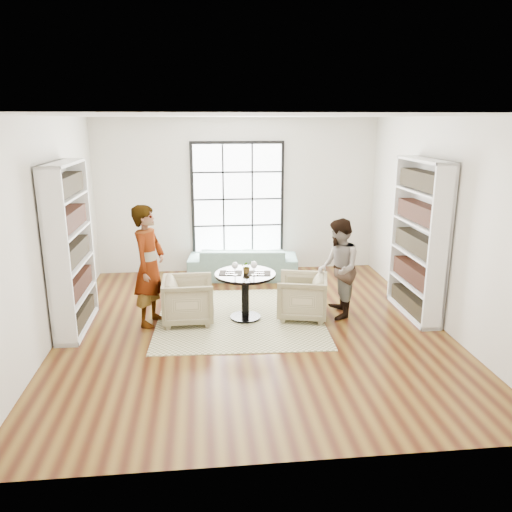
{
  "coord_description": "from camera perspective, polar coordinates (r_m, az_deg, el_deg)",
  "views": [
    {
      "loc": [
        -0.68,
        -6.75,
        2.95
      ],
      "look_at": [
        0.09,
        0.4,
        0.98
      ],
      "focal_mm": 35.0,
      "sensor_mm": 36.0,
      "label": 1
    }
  ],
  "objects": [
    {
      "name": "rug",
      "position": [
        7.76,
        -1.83,
        -7.0
      ],
      "size": [
        2.61,
        2.61,
        0.01
      ],
      "primitive_type": "cube",
      "rotation": [
        0.0,
        0.0,
        -0.04
      ],
      "color": "beige",
      "rests_on": "ground"
    },
    {
      "name": "armchair_left",
      "position": [
        7.55,
        -7.72,
        -5.01
      ],
      "size": [
        0.77,
        0.74,
        0.69
      ],
      "primitive_type": "imported",
      "rotation": [
        0.0,
        0.0,
        1.58
      ],
      "color": "#C7B78E",
      "rests_on": "ground"
    },
    {
      "name": "wine_glass_right",
      "position": [
        7.33,
        -0.23,
        -1.05
      ],
      "size": [
        0.1,
        0.1,
        0.22
      ],
      "color": "silver",
      "rests_on": "pedestal_table"
    },
    {
      "name": "wine_glass_left",
      "position": [
        7.34,
        -2.42,
        -1.13
      ],
      "size": [
        0.09,
        0.09,
        0.2
      ],
      "color": "silver",
      "rests_on": "pedestal_table"
    },
    {
      "name": "cutlery_left",
      "position": [
        7.47,
        -2.92,
        -1.9
      ],
      "size": [
        0.17,
        0.24,
        0.01
      ],
      "primitive_type": null,
      "rotation": [
        0.0,
        0.0,
        -0.13
      ],
      "color": "silver",
      "rests_on": "placemat_left"
    },
    {
      "name": "placemat_right",
      "position": [
        7.45,
        0.38,
        -1.98
      ],
      "size": [
        0.37,
        0.3,
        0.01
      ],
      "primitive_type": "cube",
      "rotation": [
        0.0,
        0.0,
        -0.13
      ],
      "color": "black",
      "rests_on": "pedestal_table"
    },
    {
      "name": "flower_centerpiece",
      "position": [
        7.46,
        -1.06,
        -1.24
      ],
      "size": [
        0.17,
        0.15,
        0.19
      ],
      "primitive_type": "imported",
      "rotation": [
        0.0,
        0.0,
        -0.03
      ],
      "color": "gray",
      "rests_on": "pedestal_table"
    },
    {
      "name": "ground",
      "position": [
        7.39,
        -0.33,
        -8.19
      ],
      "size": [
        6.0,
        6.0,
        0.0
      ],
      "primitive_type": "plane",
      "color": "brown"
    },
    {
      "name": "person_right",
      "position": [
        7.67,
        9.38,
        -1.45
      ],
      "size": [
        0.66,
        0.81,
        1.53
      ],
      "primitive_type": "imported",
      "rotation": [
        0.0,
        0.0,
        -1.69
      ],
      "color": "gray",
      "rests_on": "ground"
    },
    {
      "name": "sofa",
      "position": [
        9.6,
        -1.51,
        -0.71
      ],
      "size": [
        2.14,
        1.01,
        0.6
      ],
      "primitive_type": "imported",
      "rotation": [
        0.0,
        0.0,
        3.04
      ],
      "color": "gray",
      "rests_on": "ground"
    },
    {
      "name": "armchair_right",
      "position": [
        7.68,
        5.27,
        -4.63
      ],
      "size": [
        0.89,
        0.88,
        0.68
      ],
      "primitive_type": "imported",
      "rotation": [
        0.0,
        0.0,
        -1.81
      ],
      "color": "#C1AA8A",
      "rests_on": "ground"
    },
    {
      "name": "placemat_left",
      "position": [
        7.47,
        -2.92,
        -1.95
      ],
      "size": [
        0.37,
        0.3,
        0.01
      ],
      "primitive_type": "cube",
      "rotation": [
        0.0,
        0.0,
        -0.13
      ],
      "color": "black",
      "rests_on": "pedestal_table"
    },
    {
      "name": "pedestal_table",
      "position": [
        7.53,
        -1.24,
        -3.43
      ],
      "size": [
        0.91,
        0.91,
        0.73
      ],
      "rotation": [
        0.0,
        0.0,
        -0.13
      ],
      "color": "black",
      "rests_on": "ground"
    },
    {
      "name": "cutlery_right",
      "position": [
        7.45,
        0.38,
        -1.93
      ],
      "size": [
        0.17,
        0.24,
        0.01
      ],
      "primitive_type": null,
      "rotation": [
        0.0,
        0.0,
        -0.13
      ],
      "color": "silver",
      "rests_on": "placemat_right"
    },
    {
      "name": "person_left",
      "position": [
        7.42,
        -12.12,
        -1.1
      ],
      "size": [
        0.62,
        0.76,
        1.79
      ],
      "primitive_type": "imported",
      "rotation": [
        0.0,
        0.0,
        1.24
      ],
      "color": "gray",
      "rests_on": "ground"
    },
    {
      "name": "room_shell",
      "position": [
        7.51,
        -0.77,
        2.3
      ],
      "size": [
        6.0,
        6.01,
        6.0
      ],
      "color": "silver",
      "rests_on": "ground"
    }
  ]
}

